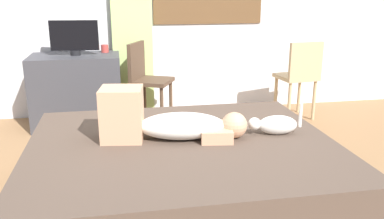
{
  "coord_description": "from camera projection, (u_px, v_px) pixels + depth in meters",
  "views": [
    {
      "loc": [
        -0.48,
        -2.5,
        1.4
      ],
      "look_at": [
        0.01,
        0.13,
        0.61
      ],
      "focal_mm": 38.56,
      "sensor_mm": 36.0,
      "label": 1
    }
  ],
  "objects": [
    {
      "name": "desk",
      "position": [
        77.0,
        91.0,
        4.3
      ],
      "size": [
        0.9,
        0.56,
        0.74
      ],
      "color": "#38383D",
      "rests_on": "ground"
    },
    {
      "name": "ground_plane",
      "position": [
        194.0,
        199.0,
        2.84
      ],
      "size": [
        16.0,
        16.0,
        0.0
      ],
      "primitive_type": "plane",
      "color": "olive"
    },
    {
      "name": "bed",
      "position": [
        183.0,
        175.0,
        2.69
      ],
      "size": [
        1.99,
        1.68,
        0.46
      ],
      "color": "brown",
      "rests_on": "ground"
    },
    {
      "name": "curtain_left",
      "position": [
        131.0,
        4.0,
        4.42
      ],
      "size": [
        0.44,
        0.06,
        2.47
      ],
      "primitive_type": "cube",
      "color": "#ADCC75",
      "rests_on": "ground"
    },
    {
      "name": "chair_spare",
      "position": [
        300.0,
        74.0,
        4.44
      ],
      "size": [
        0.42,
        0.42,
        0.86
      ],
      "color": "tan",
      "rests_on": "ground"
    },
    {
      "name": "cup",
      "position": [
        105.0,
        48.0,
        4.38
      ],
      "size": [
        0.08,
        0.08,
        0.08
      ],
      "primitive_type": "cylinder",
      "color": "#B23D38",
      "rests_on": "desk"
    },
    {
      "name": "cat",
      "position": [
        275.0,
        125.0,
        2.74
      ],
      "size": [
        0.36,
        0.15,
        0.21
      ],
      "color": "silver",
      "rests_on": "bed"
    },
    {
      "name": "tv_monitor",
      "position": [
        74.0,
        37.0,
        4.15
      ],
      "size": [
        0.48,
        0.1,
        0.35
      ],
      "color": "black",
      "rests_on": "desk"
    },
    {
      "name": "chair_by_desk",
      "position": [
        146.0,
        76.0,
        4.32
      ],
      "size": [
        0.51,
        0.51,
        0.86
      ],
      "color": "#4C3828",
      "rests_on": "ground"
    },
    {
      "name": "person_lying",
      "position": [
        167.0,
        122.0,
        2.65
      ],
      "size": [
        0.94,
        0.38,
        0.34
      ],
      "color": "silver",
      "rests_on": "bed"
    }
  ]
}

